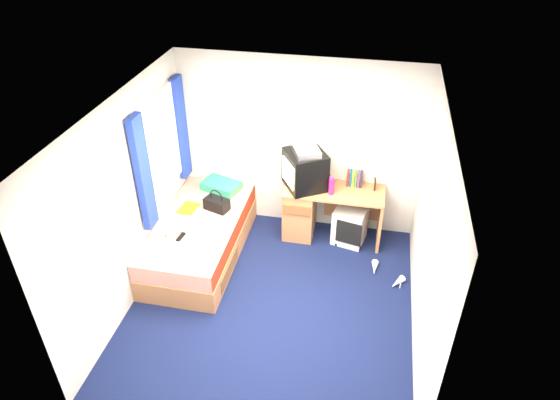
% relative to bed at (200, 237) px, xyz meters
% --- Properties ---
extents(ground, '(3.40, 3.40, 0.00)m').
position_rel_bed_xyz_m(ground, '(1.10, -0.70, -0.27)').
color(ground, '#0C1438').
rests_on(ground, ground).
extents(room_shell, '(3.40, 3.40, 3.40)m').
position_rel_bed_xyz_m(room_shell, '(1.10, -0.70, 1.18)').
color(room_shell, white).
rests_on(room_shell, ground).
extents(bed, '(1.01, 2.00, 0.54)m').
position_rel_bed_xyz_m(bed, '(0.00, 0.00, 0.00)').
color(bed, tan).
rests_on(bed, ground).
extents(pillow, '(0.58, 0.46, 0.11)m').
position_rel_bed_xyz_m(pillow, '(0.07, 0.76, 0.33)').
color(pillow, teal).
rests_on(pillow, bed).
extents(desk, '(1.30, 0.55, 0.75)m').
position_rel_bed_xyz_m(desk, '(1.36, 0.74, 0.14)').
color(desk, tan).
rests_on(desk, ground).
extents(storage_cube, '(0.48, 0.48, 0.50)m').
position_rel_bed_xyz_m(storage_cube, '(1.87, 0.68, -0.02)').
color(storage_cube, silver).
rests_on(storage_cube, ground).
extents(crt_tv, '(0.66, 0.67, 0.50)m').
position_rel_bed_xyz_m(crt_tv, '(1.23, 0.74, 0.73)').
color(crt_tv, black).
rests_on(crt_tv, desk).
extents(vcr, '(0.45, 0.51, 0.08)m').
position_rel_bed_xyz_m(vcr, '(1.23, 0.74, 1.02)').
color(vcr, silver).
rests_on(vcr, crt_tv).
extents(book_row, '(0.20, 0.13, 0.20)m').
position_rel_bed_xyz_m(book_row, '(1.87, 0.90, 0.58)').
color(book_row, maroon).
rests_on(book_row, desk).
extents(picture_frame, '(0.03, 0.12, 0.14)m').
position_rel_bed_xyz_m(picture_frame, '(2.14, 0.86, 0.55)').
color(picture_frame, black).
rests_on(picture_frame, desk).
extents(pink_water_bottle, '(0.09, 0.09, 0.22)m').
position_rel_bed_xyz_m(pink_water_bottle, '(1.60, 0.63, 0.59)').
color(pink_water_bottle, '#E21F74').
rests_on(pink_water_bottle, desk).
extents(aerosol_can, '(0.05, 0.05, 0.16)m').
position_rel_bed_xyz_m(aerosol_can, '(1.55, 0.80, 0.56)').
color(aerosol_can, silver).
rests_on(aerosol_can, desk).
extents(handbag, '(0.35, 0.27, 0.29)m').
position_rel_bed_xyz_m(handbag, '(0.16, 0.29, 0.36)').
color(handbag, black).
rests_on(handbag, bed).
extents(towel, '(0.35, 0.32, 0.10)m').
position_rel_bed_xyz_m(towel, '(0.17, -0.23, 0.32)').
color(towel, white).
rests_on(towel, bed).
extents(magazine, '(0.25, 0.31, 0.01)m').
position_rel_bed_xyz_m(magazine, '(-0.21, 0.22, 0.28)').
color(magazine, yellow).
rests_on(magazine, bed).
extents(water_bottle, '(0.20, 0.19, 0.07)m').
position_rel_bed_xyz_m(water_bottle, '(-0.19, -0.32, 0.31)').
color(water_bottle, silver).
rests_on(water_bottle, bed).
extents(colour_swatch_fan, '(0.22, 0.16, 0.01)m').
position_rel_bed_xyz_m(colour_swatch_fan, '(0.10, -0.62, 0.28)').
color(colour_swatch_fan, yellow).
rests_on(colour_swatch_fan, bed).
extents(remote_control, '(0.07, 0.17, 0.02)m').
position_rel_bed_xyz_m(remote_control, '(-0.09, -0.37, 0.28)').
color(remote_control, black).
rests_on(remote_control, bed).
extents(window_assembly, '(0.11, 1.42, 1.40)m').
position_rel_bed_xyz_m(window_assembly, '(-0.45, 0.20, 1.15)').
color(window_assembly, silver).
rests_on(window_assembly, room_shell).
extents(white_heels, '(0.43, 0.45, 0.09)m').
position_rel_bed_xyz_m(white_heels, '(2.39, 0.01, -0.23)').
color(white_heels, white).
rests_on(white_heels, ground).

